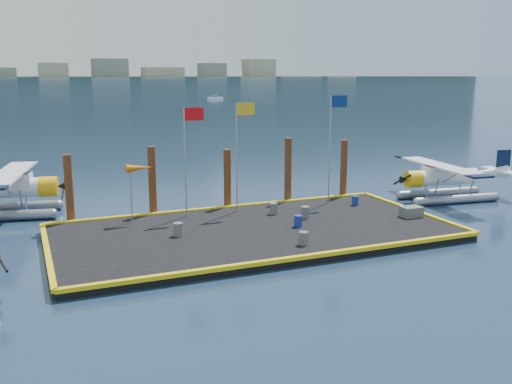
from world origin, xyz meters
TOP-DOWN VIEW (x-y plane):
  - ground at (0.00, 0.00)m, footprint 4000.00×4000.00m
  - dock at (0.00, 0.00)m, footprint 20.00×10.00m
  - dock_bumpers at (0.00, 0.00)m, footprint 20.25×10.25m
  - far_backdrop at (239.91, 1737.52)m, footprint 3050.00×2050.00m
  - seaplane_c at (-11.78, 9.39)m, footprint 9.01×9.81m
  - seaplane_d at (14.59, 2.96)m, footprint 8.15×9.00m
  - drum_0 at (-3.92, 0.26)m, footprint 0.47×0.47m
  - drum_1 at (2.29, -0.45)m, footprint 0.42×0.42m
  - drum_2 at (3.40, 0.92)m, footprint 0.47×0.47m
  - drum_3 at (1.07, -3.40)m, footprint 0.44×0.44m
  - drum_4 at (7.66, 2.59)m, footprint 0.40×0.40m
  - drum_5 at (2.19, 2.45)m, footprint 0.45×0.45m
  - crate at (9.00, -1.04)m, footprint 1.15×0.76m
  - flagpole_red at (-2.29, 3.80)m, footprint 1.14×0.08m
  - flagpole_yellow at (0.70, 3.80)m, footprint 1.14×0.08m
  - flagpole_blue at (6.70, 3.80)m, footprint 1.14×0.08m
  - windsock at (-5.03, 3.80)m, footprint 1.40×0.44m
  - piling_0 at (-8.50, 5.40)m, footprint 0.44×0.44m
  - piling_1 at (-4.00, 5.40)m, footprint 0.44×0.44m
  - piling_2 at (0.50, 5.40)m, footprint 0.44×0.44m
  - piling_3 at (4.50, 5.40)m, footprint 0.44×0.44m
  - piling_4 at (8.50, 5.40)m, footprint 0.44×0.44m

SIDE VIEW (x-z plane):
  - ground at x=0.00m, z-range 0.00..0.00m
  - dock at x=0.00m, z-range 0.00..0.40m
  - dock_bumpers at x=0.00m, z-range 0.40..0.58m
  - drum_4 at x=7.66m, z-range 0.40..0.96m
  - crate at x=9.00m, z-range 0.40..0.97m
  - drum_1 at x=2.29m, z-range 0.40..0.99m
  - drum_3 at x=1.07m, z-range 0.40..1.03m
  - drum_5 at x=2.19m, z-range 0.40..1.03m
  - drum_0 at x=-3.92m, z-range 0.40..1.06m
  - drum_2 at x=3.40m, z-range 0.40..1.07m
  - seaplane_d at x=14.59m, z-range -0.21..2.98m
  - seaplane_c at x=-11.78m, z-range -0.22..3.25m
  - piling_2 at x=0.50m, z-range 0.00..3.80m
  - piling_0 at x=-8.50m, z-range 0.00..4.00m
  - piling_4 at x=8.50m, z-range 0.00..4.00m
  - piling_1 at x=-4.00m, z-range 0.00..4.20m
  - piling_3 at x=4.50m, z-range 0.00..4.30m
  - windsock at x=-5.03m, z-range 1.67..4.79m
  - flagpole_red at x=-2.29m, z-range 1.40..7.40m
  - flagpole_yellow at x=0.70m, z-range 1.41..7.61m
  - flagpole_blue at x=6.70m, z-range 1.44..7.94m
  - far_backdrop at x=239.91m, z-range -395.55..414.45m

